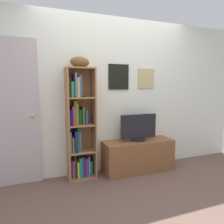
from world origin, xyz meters
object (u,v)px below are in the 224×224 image
bookshelf (79,129)px  door (9,114)px  television (139,128)px  tv_stand (138,156)px  football (80,62)px

bookshelf → door: (-0.93, 0.09, 0.26)m
bookshelf → television: (0.95, -0.09, -0.04)m
door → television: bearing=-5.5°
tv_stand → bookshelf: bearing=174.4°
tv_stand → door: 2.03m
bookshelf → football: 0.96m
television → door: door is taller
football → tv_stand: size_ratio=0.26×
door → bookshelf: bearing=-5.4°
tv_stand → television: television is taller
football → door: 1.20m
football → door: size_ratio=0.15×
football → television: football is taller
tv_stand → door: bearing=174.5°
football → tv_stand: 1.73m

